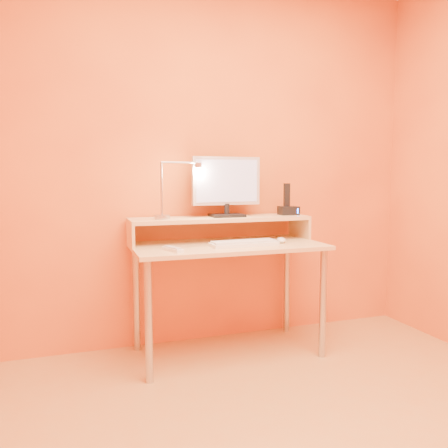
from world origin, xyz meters
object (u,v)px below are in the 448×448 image
object	(u,v)px
mouse	(281,240)
keyboard	(244,244)
lamp_base	(162,217)
remote_control	(173,249)
phone_dock	(288,211)
monitor_panel	(226,181)

from	to	relation	value
mouse	keyboard	bearing A→B (deg)	-155.38
lamp_base	mouse	xyz separation A→B (m)	(0.74, -0.18, -0.16)
keyboard	mouse	size ratio (longest dim) A/B	4.18
keyboard	remote_control	distance (m)	0.46
lamp_base	keyboard	bearing A→B (deg)	-25.25
lamp_base	phone_dock	xyz separation A→B (m)	(0.90, 0.03, 0.02)
mouse	lamp_base	bearing A→B (deg)	-177.37
phone_dock	mouse	world-z (taller)	phone_dock
lamp_base	mouse	bearing A→B (deg)	-13.64
monitor_panel	lamp_base	world-z (taller)	monitor_panel
remote_control	monitor_panel	bearing A→B (deg)	17.26
keyboard	remote_control	bearing A→B (deg)	-176.30
monitor_panel	remote_control	distance (m)	0.66
monitor_panel	lamp_base	bearing A→B (deg)	-175.73
lamp_base	remote_control	size ratio (longest dim) A/B	0.61
phone_dock	remote_control	distance (m)	0.96
keyboard	lamp_base	bearing A→B (deg)	152.02
monitor_panel	keyboard	world-z (taller)	monitor_panel
phone_dock	remote_control	bearing A→B (deg)	-159.49
phone_dock	mouse	size ratio (longest dim) A/B	1.28
monitor_panel	remote_control	xyz separation A→B (m)	(-0.43, -0.31, -0.39)
lamp_base	keyboard	size ratio (longest dim) A/B	0.24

